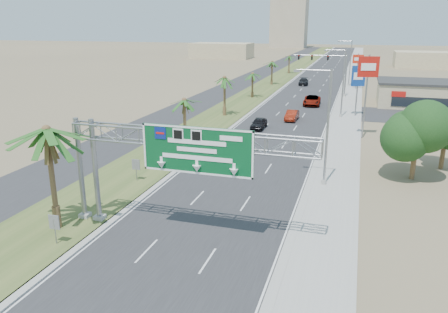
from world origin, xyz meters
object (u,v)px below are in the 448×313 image
at_px(sign_gantry, 176,146).
at_px(car_right_lane, 312,101).
at_px(palm_near, 46,130).
at_px(pole_sign_blue, 358,78).
at_px(signal_mast, 335,71).
at_px(store_building, 434,95).
at_px(car_left_lane, 259,123).
at_px(pole_sign_red_near, 368,73).
at_px(pole_sign_red_far, 358,61).
at_px(car_far, 303,82).
at_px(car_mid_lane, 292,115).

relative_size(sign_gantry, car_right_lane, 2.81).
distance_m(palm_near, car_right_lane, 54.61).
bearing_deg(palm_near, pole_sign_blue, 67.63).
xyz_separation_m(signal_mast, store_building, (16.83, -5.97, -2.85)).
relative_size(sign_gantry, car_left_lane, 3.93).
distance_m(sign_gantry, signal_mast, 62.37).
relative_size(palm_near, car_left_lane, 1.96).
relative_size(pole_sign_red_near, pole_sign_red_far, 1.34).
distance_m(signal_mast, car_far, 17.21).
distance_m(car_left_lane, pole_sign_red_far, 44.00).
height_order(pole_sign_blue, pole_sign_red_far, pole_sign_blue).
bearing_deg(car_mid_lane, car_left_lane, -116.34).
bearing_deg(palm_near, car_mid_lane, 75.93).
xyz_separation_m(pole_sign_blue, pole_sign_red_far, (-0.42, 29.74, 0.10)).
distance_m(car_far, pole_sign_red_near, 49.06).
height_order(car_left_lane, pole_sign_red_near, pole_sign_red_near).
relative_size(pole_sign_blue, pole_sign_red_far, 1.04).
relative_size(sign_gantry, store_building, 0.93).
height_order(palm_near, store_building, palm_near).
bearing_deg(car_left_lane, car_mid_lane, 62.84).
xyz_separation_m(store_building, car_mid_lane, (-21.22, -18.16, -1.27)).
bearing_deg(car_mid_lane, store_building, 41.45).
xyz_separation_m(store_building, car_left_lane, (-24.63, -24.79, -1.27)).
xyz_separation_m(car_left_lane, pole_sign_red_far, (11.76, 42.09, 5.14)).
bearing_deg(car_right_lane, signal_mast, 72.50).
xyz_separation_m(sign_gantry, car_far, (-1.40, 76.92, -5.31)).
distance_m(store_building, car_mid_lane, 27.96).
xyz_separation_m(pole_sign_red_near, pole_sign_red_far, (-1.48, 43.19, -2.11)).
distance_m(car_mid_lane, pole_sign_blue, 11.61).
distance_m(car_left_lane, car_far, 45.63).
bearing_deg(signal_mast, sign_gantry, -95.74).
bearing_deg(car_mid_lane, sign_gantry, -91.90).
relative_size(sign_gantry, pole_sign_red_near, 1.67).
distance_m(sign_gantry, car_mid_lane, 38.33).
bearing_deg(pole_sign_red_near, car_right_lane, 111.79).
distance_m(palm_near, signal_mast, 65.60).
distance_m(sign_gantry, car_far, 77.12).
xyz_separation_m(store_building, car_right_lane, (-19.76, -4.96, -1.17)).
bearing_deg(car_left_lane, pole_sign_blue, 45.47).
bearing_deg(car_left_lane, car_far, 89.86).
height_order(car_left_lane, car_mid_lane, car_left_lane).
bearing_deg(pole_sign_blue, pole_sign_red_far, 90.80).
bearing_deg(sign_gantry, pole_sign_red_far, 82.09).
relative_size(sign_gantry, pole_sign_red_far, 2.24).
bearing_deg(pole_sign_red_near, signal_mast, 99.68).
distance_m(signal_mast, pole_sign_red_near, 32.47).
distance_m(palm_near, pole_sign_red_far, 77.51).
xyz_separation_m(car_right_lane, pole_sign_red_near, (8.37, -20.93, 7.15)).
height_order(car_left_lane, car_far, car_far).
relative_size(car_left_lane, car_right_lane, 0.72).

